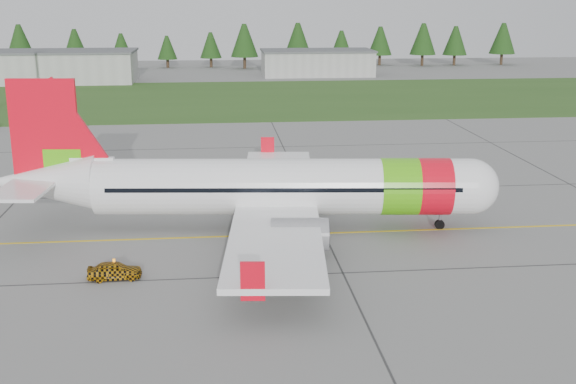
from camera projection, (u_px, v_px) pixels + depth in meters
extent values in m
plane|color=gray|center=(184.00, 279.00, 44.70)|extent=(320.00, 320.00, 0.00)
cylinder|color=white|center=(284.00, 187.00, 53.47)|extent=(28.00, 6.82, 4.16)
sphere|color=white|center=(470.00, 186.00, 53.53)|extent=(4.16, 4.16, 4.16)
cone|color=white|center=(46.00, 182.00, 53.29)|extent=(7.83, 4.86, 4.16)
cube|color=black|center=(475.00, 182.00, 53.43)|extent=(1.97, 2.93, 0.60)
cylinder|color=#56CC0F|center=(399.00, 187.00, 53.51)|extent=(3.17, 4.49, 4.24)
cylinder|color=red|center=(433.00, 186.00, 53.52)|extent=(2.75, 4.45, 4.24)
cube|color=white|center=(277.00, 202.00, 53.77)|extent=(9.14, 34.54, 0.38)
cube|color=red|center=(268.00, 148.00, 69.98)|extent=(1.29, 0.31, 2.13)
cube|color=red|center=(253.00, 281.00, 37.25)|extent=(1.29, 0.31, 2.13)
cylinder|color=gray|center=(297.00, 189.00, 59.60)|extent=(4.04, 2.60, 2.24)
cylinder|color=gray|center=(300.00, 234.00, 48.27)|extent=(4.04, 2.60, 2.24)
cube|color=red|center=(45.00, 134.00, 52.36)|extent=(4.92, 0.86, 8.11)
cube|color=#56CC0F|center=(64.00, 166.00, 52.98)|extent=(2.80, 0.71, 2.56)
cube|color=white|center=(39.00, 179.00, 53.22)|extent=(4.58, 12.54, 0.23)
cylinder|color=slate|center=(440.00, 219.00, 54.19)|extent=(0.19, 0.19, 1.49)
cylinder|color=black|center=(440.00, 224.00, 54.29)|extent=(0.75, 0.37, 0.73)
cylinder|color=slate|center=(264.00, 205.00, 56.94)|extent=(0.23, 0.23, 2.03)
cylinder|color=black|center=(258.00, 211.00, 57.06)|extent=(1.15, 0.59, 1.11)
cylinder|color=slate|center=(261.00, 229.00, 51.18)|extent=(0.23, 0.23, 2.03)
cylinder|color=black|center=(255.00, 235.00, 51.30)|extent=(1.15, 0.59, 1.11)
imported|color=orange|center=(113.00, 254.00, 44.31)|extent=(1.19, 1.38, 3.32)
cube|color=#30561E|center=(202.00, 99.00, 123.42)|extent=(320.00, 50.00, 0.03)
cube|color=gold|center=(188.00, 238.00, 52.38)|extent=(120.00, 0.25, 0.02)
cube|color=#A8A8A3|center=(55.00, 67.00, 146.59)|extent=(32.00, 14.00, 6.00)
cube|color=#A8A8A3|center=(317.00, 63.00, 159.75)|extent=(24.00, 12.00, 5.20)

